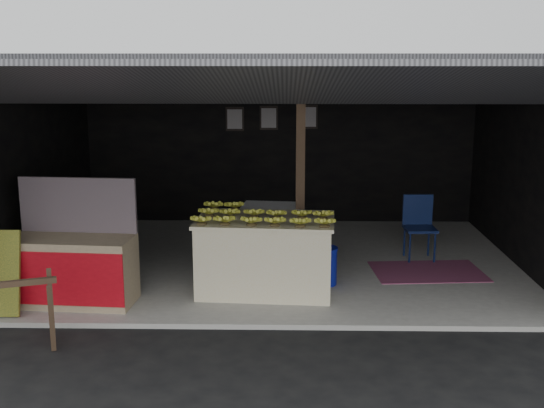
{
  "coord_description": "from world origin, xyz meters",
  "views": [
    {
      "loc": [
        0.11,
        -7.13,
        2.99
      ],
      "look_at": [
        -0.07,
        1.57,
        1.1
      ],
      "focal_mm": 45.0,
      "sensor_mm": 36.0,
      "label": 1
    }
  ],
  "objects_px": {
    "white_crate": "(272,237)",
    "neighbor_stall": "(73,267)",
    "sawhorse": "(18,307)",
    "plastic_chair": "(419,221)",
    "water_barrel": "(325,267)",
    "banana_table": "(265,255)"
  },
  "relations": [
    {
      "from": "water_barrel",
      "to": "plastic_chair",
      "type": "relative_size",
      "value": 0.5
    },
    {
      "from": "white_crate",
      "to": "neighbor_stall",
      "type": "relative_size",
      "value": 0.61
    },
    {
      "from": "neighbor_stall",
      "to": "sawhorse",
      "type": "xyz_separation_m",
      "value": [
        -0.17,
        -1.31,
        -0.02
      ]
    },
    {
      "from": "white_crate",
      "to": "sawhorse",
      "type": "relative_size",
      "value": 1.03
    },
    {
      "from": "white_crate",
      "to": "neighbor_stall",
      "type": "xyz_separation_m",
      "value": [
        -2.37,
        -1.44,
        -0.0
      ]
    },
    {
      "from": "banana_table",
      "to": "white_crate",
      "type": "relative_size",
      "value": 1.96
    },
    {
      "from": "water_barrel",
      "to": "white_crate",
      "type": "bearing_deg",
      "value": 135.86
    },
    {
      "from": "banana_table",
      "to": "plastic_chair",
      "type": "height_order",
      "value": "banana_table"
    },
    {
      "from": "water_barrel",
      "to": "plastic_chair",
      "type": "bearing_deg",
      "value": 40.48
    },
    {
      "from": "banana_table",
      "to": "water_barrel",
      "type": "height_order",
      "value": "banana_table"
    },
    {
      "from": "neighbor_stall",
      "to": "plastic_chair",
      "type": "distance_m",
      "value": 4.94
    },
    {
      "from": "banana_table",
      "to": "plastic_chair",
      "type": "bearing_deg",
      "value": 38.14
    },
    {
      "from": "white_crate",
      "to": "sawhorse",
      "type": "distance_m",
      "value": 3.74
    },
    {
      "from": "plastic_chair",
      "to": "neighbor_stall",
      "type": "bearing_deg",
      "value": -158.66
    },
    {
      "from": "banana_table",
      "to": "water_barrel",
      "type": "xyz_separation_m",
      "value": [
        0.77,
        0.27,
        -0.24
      ]
    },
    {
      "from": "white_crate",
      "to": "sawhorse",
      "type": "height_order",
      "value": "white_crate"
    },
    {
      "from": "neighbor_stall",
      "to": "plastic_chair",
      "type": "height_order",
      "value": "neighbor_stall"
    },
    {
      "from": "banana_table",
      "to": "sawhorse",
      "type": "bearing_deg",
      "value": -140.07
    },
    {
      "from": "white_crate",
      "to": "banana_table",
      "type": "bearing_deg",
      "value": -87.78
    },
    {
      "from": "white_crate",
      "to": "plastic_chair",
      "type": "relative_size",
      "value": 0.97
    },
    {
      "from": "banana_table",
      "to": "white_crate",
      "type": "xyz_separation_m",
      "value": [
        0.06,
        0.95,
        -0.02
      ]
    },
    {
      "from": "neighbor_stall",
      "to": "plastic_chair",
      "type": "relative_size",
      "value": 1.6
    }
  ]
}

